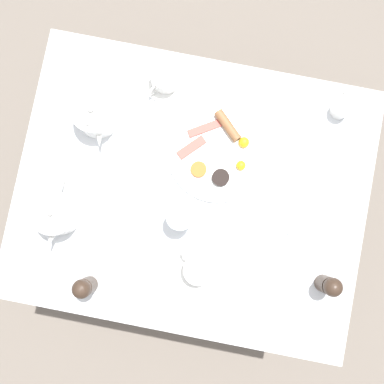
% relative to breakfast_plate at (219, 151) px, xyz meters
% --- Properties ---
extents(ground_plane, '(8.00, 8.00, 0.00)m').
position_rel_breakfast_plate_xyz_m(ground_plane, '(-0.14, 0.06, -0.74)').
color(ground_plane, '#70665B').
extents(table, '(0.82, 1.04, 0.73)m').
position_rel_breakfast_plate_xyz_m(table, '(-0.14, 0.06, -0.09)').
color(table, silver).
rests_on(table, ground_plane).
extents(breakfast_plate, '(0.31, 0.31, 0.04)m').
position_rel_breakfast_plate_xyz_m(breakfast_plate, '(0.00, 0.00, 0.00)').
color(breakfast_plate, white).
rests_on(breakfast_plate, table).
extents(teapot_near, '(0.20, 0.12, 0.12)m').
position_rel_breakfast_plate_xyz_m(teapot_near, '(0.03, 0.38, 0.04)').
color(teapot_near, white).
rests_on(teapot_near, table).
extents(teapot_far, '(0.21, 0.12, 0.12)m').
position_rel_breakfast_plate_xyz_m(teapot_far, '(-0.27, 0.42, 0.04)').
color(teapot_far, white).
rests_on(teapot_far, table).
extents(teacup_with_saucer_left, '(0.14, 0.14, 0.06)m').
position_rel_breakfast_plate_xyz_m(teacup_with_saucer_left, '(-0.35, -0.00, 0.02)').
color(teacup_with_saucer_left, white).
rests_on(teacup_with_saucer_left, table).
extents(teacup_with_saucer_right, '(0.14, 0.14, 0.06)m').
position_rel_breakfast_plate_xyz_m(teacup_with_saucer_right, '(0.18, 0.20, 0.02)').
color(teacup_with_saucer_right, white).
rests_on(teacup_with_saucer_right, table).
extents(water_glass_tall, '(0.08, 0.08, 0.11)m').
position_rel_breakfast_plate_xyz_m(water_glass_tall, '(-0.22, 0.07, 0.04)').
color(water_glass_tall, white).
rests_on(water_glass_tall, table).
extents(creamer_jug, '(0.08, 0.06, 0.06)m').
position_rel_breakfast_plate_xyz_m(creamer_jug, '(0.19, -0.33, 0.02)').
color(creamer_jug, white).
rests_on(creamer_jug, table).
extents(pepper_grinder, '(0.05, 0.05, 0.12)m').
position_rel_breakfast_plate_xyz_m(pepper_grinder, '(-0.46, 0.30, 0.06)').
color(pepper_grinder, '#38281E').
rests_on(pepper_grinder, table).
extents(salt_grinder, '(0.05, 0.05, 0.12)m').
position_rel_breakfast_plate_xyz_m(salt_grinder, '(-0.32, -0.37, 0.06)').
color(salt_grinder, '#38281E').
rests_on(salt_grinder, table).
extents(napkin_folded, '(0.21, 0.21, 0.01)m').
position_rel_breakfast_plate_xyz_m(napkin_folded, '(-0.12, -0.27, -0.00)').
color(napkin_folded, white).
rests_on(napkin_folded, table).
extents(fork_by_plate, '(0.06, 0.18, 0.00)m').
position_rel_breakfast_plate_xyz_m(fork_by_plate, '(-0.34, 0.18, -0.01)').
color(fork_by_plate, silver).
rests_on(fork_by_plate, table).
extents(knife_by_plate, '(0.16, 0.14, 0.00)m').
position_rel_breakfast_plate_xyz_m(knife_by_plate, '(-0.42, -0.24, -0.01)').
color(knife_by_plate, silver).
rests_on(knife_by_plate, table).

